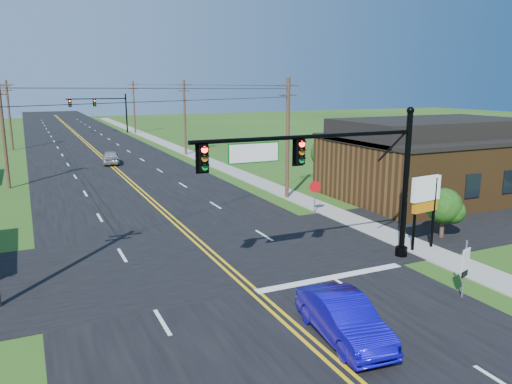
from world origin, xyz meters
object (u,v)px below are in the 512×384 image
route_sign (465,265)px  signal_mast_main (329,170)px  blue_car (344,319)px  signal_mast_far (101,107)px  stop_sign (315,190)px

route_sign → signal_mast_main: bearing=105.4°
blue_car → route_sign: size_ratio=1.87×
signal_mast_main → route_sign: size_ratio=4.61×
signal_mast_main → blue_car: size_ratio=2.47×
blue_car → route_sign: bearing=12.5°
signal_mast_main → blue_car: 7.65m
blue_car → route_sign: route_sign is taller
signal_mast_main → signal_mast_far: (0.10, 72.00, -0.20)m
signal_mast_far → blue_car: 77.92m
signal_mast_main → stop_sign: size_ratio=4.93×
route_sign → stop_sign: bearing=65.8°
signal_mast_far → route_sign: bearing=-87.6°
blue_car → stop_sign: bearing=67.6°
signal_mast_main → blue_car: bearing=-117.8°
signal_mast_main → signal_mast_far: size_ratio=1.03×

